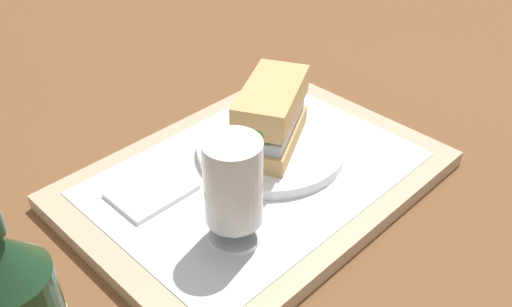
{
  "coord_description": "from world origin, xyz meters",
  "views": [
    {
      "loc": [
        0.39,
        0.39,
        0.45
      ],
      "look_at": [
        0.0,
        0.0,
        0.05
      ],
      "focal_mm": 39.77,
      "sensor_mm": 36.0,
      "label": 1
    }
  ],
  "objects": [
    {
      "name": "napkin_folded",
      "position": [
        0.11,
        -0.06,
        0.02
      ],
      "size": [
        0.09,
        0.07,
        0.01
      ],
      "primitive_type": "cube",
      "color": "white",
      "rests_on": "placemat"
    },
    {
      "name": "placemat",
      "position": [
        0.0,
        0.0,
        0.02
      ],
      "size": [
        0.38,
        0.27,
        0.0
      ],
      "primitive_type": "cube",
      "color": "silver",
      "rests_on": "tray"
    },
    {
      "name": "ground_plane",
      "position": [
        0.0,
        0.0,
        0.0
      ],
      "size": [
        3.0,
        3.0,
        0.0
      ],
      "primitive_type": "plane",
      "color": "brown"
    },
    {
      "name": "beer_glass",
      "position": [
        0.1,
        0.06,
        0.09
      ],
      "size": [
        0.06,
        0.06,
        0.12
      ],
      "color": "silver",
      "rests_on": "placemat"
    },
    {
      "name": "plate",
      "position": [
        -0.04,
        -0.02,
        0.03
      ],
      "size": [
        0.19,
        0.19,
        0.01
      ],
      "primitive_type": "cylinder",
      "color": "white",
      "rests_on": "placemat"
    },
    {
      "name": "tray",
      "position": [
        0.0,
        0.0,
        0.01
      ],
      "size": [
        0.44,
        0.32,
        0.02
      ],
      "primitive_type": "cube",
      "color": "tan",
      "rests_on": "ground_plane"
    },
    {
      "name": "sandwich",
      "position": [
        -0.04,
        -0.01,
        0.08
      ],
      "size": [
        0.14,
        0.12,
        0.08
      ],
      "rotation": [
        0.0,
        0.0,
        0.49
      ],
      "color": "tan",
      "rests_on": "plate"
    }
  ]
}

